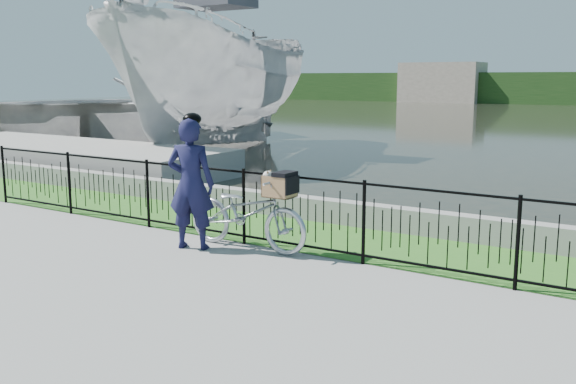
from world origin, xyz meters
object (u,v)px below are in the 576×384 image
Objects in this scene: dock at (67,156)px; boat_far at (126,108)px; bicycle_rig at (248,212)px; cyclist at (191,183)px; boat_near at (218,83)px.

boat_far reaches higher than dock.
bicycle_rig is at bearing -37.91° from boat_far.
boat_far is (-13.77, 11.70, 0.27)m from cyclist.
dock is at bearing 152.01° from cyclist.
cyclist is (8.51, -4.52, 0.63)m from dock.
dock is 8.94m from boat_far.
bicycle_rig is at bearing 30.99° from cyclist.
dock is 10.09m from bicycle_rig.
boat_near is at bearing -17.62° from boat_far.
cyclist is (-0.71, -0.42, 0.43)m from bicycle_rig.
dock is 5.02× the size of cyclist.
boat_far reaches higher than cyclist.
boat_near is at bearing 76.49° from dock.
boat_near is (-7.99, 9.22, 1.77)m from bicycle_rig.
cyclist is at bearing -27.99° from dock.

